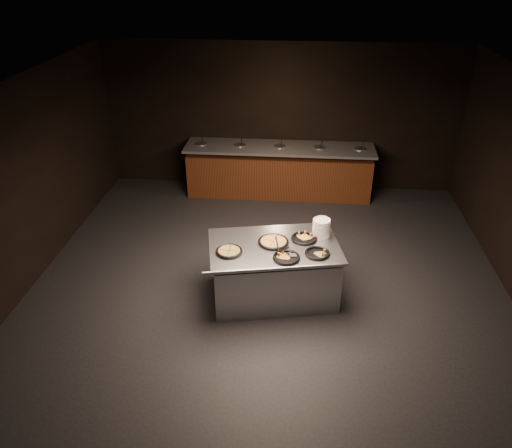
% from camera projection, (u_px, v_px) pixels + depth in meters
% --- Properties ---
extents(room, '(7.02, 8.02, 2.92)m').
position_uv_depth(room, '(267.00, 212.00, 6.39)').
color(room, black).
rests_on(room, ground).
extents(salad_bar, '(3.70, 0.83, 1.18)m').
position_uv_depth(salad_bar, '(279.00, 174.00, 9.98)').
color(salad_bar, '#5D3315').
rests_on(salad_bar, ground).
extents(serving_counter, '(1.96, 1.48, 0.85)m').
position_uv_depth(serving_counter, '(274.00, 272.00, 7.04)').
color(serving_counter, silver).
rests_on(serving_counter, ground).
extents(plate_stack, '(0.24, 0.24, 0.26)m').
position_uv_depth(plate_stack, '(321.00, 228.00, 6.98)').
color(plate_stack, white).
rests_on(plate_stack, serving_counter).
extents(pan_veggie_whole, '(0.36, 0.36, 0.04)m').
position_uv_depth(pan_veggie_whole, '(229.00, 251.00, 6.65)').
color(pan_veggie_whole, black).
rests_on(pan_veggie_whole, serving_counter).
extents(pan_cheese_whole, '(0.43, 0.43, 0.04)m').
position_uv_depth(pan_cheese_whole, '(273.00, 242.00, 6.87)').
color(pan_cheese_whole, black).
rests_on(pan_cheese_whole, serving_counter).
extents(pan_cheese_slices_a, '(0.36, 0.36, 0.04)m').
position_uv_depth(pan_cheese_slices_a, '(304.00, 238.00, 6.95)').
color(pan_cheese_slices_a, black).
rests_on(pan_cheese_slices_a, serving_counter).
extents(pan_cheese_slices_b, '(0.36, 0.36, 0.04)m').
position_uv_depth(pan_cheese_slices_b, '(286.00, 257.00, 6.52)').
color(pan_cheese_slices_b, black).
rests_on(pan_cheese_slices_b, serving_counter).
extents(pan_veggie_slices, '(0.34, 0.34, 0.04)m').
position_uv_depth(pan_veggie_slices, '(317.00, 253.00, 6.61)').
color(pan_veggie_slices, black).
rests_on(pan_veggie_slices, serving_counter).
extents(server_left, '(0.16, 0.30, 0.15)m').
position_uv_depth(server_left, '(276.00, 244.00, 6.72)').
color(server_left, silver).
rests_on(server_left, serving_counter).
extents(server_right, '(0.29, 0.09, 0.14)m').
position_uv_depth(server_right, '(286.00, 252.00, 6.55)').
color(server_right, silver).
rests_on(server_right, serving_counter).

